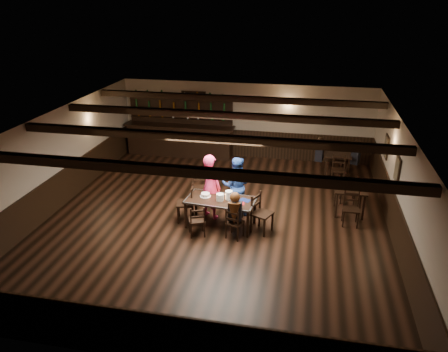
% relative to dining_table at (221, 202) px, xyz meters
% --- Properties ---
extents(ground, '(10.00, 10.00, 0.00)m').
position_rel_dining_table_xyz_m(ground, '(-0.19, 0.30, -0.68)').
color(ground, black).
rests_on(ground, ground).
extents(room_shell, '(9.02, 10.02, 2.71)m').
position_rel_dining_table_xyz_m(room_shell, '(-0.18, 0.34, 1.06)').
color(room_shell, '#BDAF9C').
rests_on(room_shell, ground).
extents(dining_table, '(1.82, 1.04, 0.75)m').
position_rel_dining_table_xyz_m(dining_table, '(0.00, 0.00, 0.00)').
color(dining_table, black).
rests_on(dining_table, ground).
extents(chair_near_left, '(0.49, 0.48, 0.82)m').
position_rel_dining_table_xyz_m(chair_near_left, '(-0.45, -0.65, -0.20)').
color(chair_near_left, black).
rests_on(chair_near_left, ground).
extents(chair_near_right, '(0.47, 0.46, 0.82)m').
position_rel_dining_table_xyz_m(chair_near_right, '(0.44, -0.59, -0.21)').
color(chair_near_right, black).
rests_on(chair_near_right, ground).
extents(chair_end_left, '(0.53, 0.55, 0.99)m').
position_rel_dining_table_xyz_m(chair_end_left, '(-0.89, 0.12, -0.10)').
color(chair_end_left, black).
rests_on(chair_end_left, ground).
extents(chair_end_right, '(0.60, 0.61, 1.01)m').
position_rel_dining_table_xyz_m(chair_end_right, '(1.00, -0.07, -0.09)').
color(chair_end_right, black).
rests_on(chair_end_right, ground).
extents(chair_far_pushed, '(0.55, 0.54, 0.92)m').
position_rel_dining_table_xyz_m(chair_far_pushed, '(-0.87, 1.26, -0.14)').
color(chair_far_pushed, black).
rests_on(chair_far_pushed, ground).
extents(woman_pink, '(0.77, 0.65, 1.78)m').
position_rel_dining_table_xyz_m(woman_pink, '(-0.38, 0.43, 0.21)').
color(woman_pink, '#FC3580').
rests_on(woman_pink, ground).
extents(man_blue, '(0.83, 0.67, 1.62)m').
position_rel_dining_table_xyz_m(man_blue, '(0.26, 0.79, 0.13)').
color(man_blue, navy).
rests_on(man_blue, ground).
extents(seated_person, '(0.33, 0.49, 0.80)m').
position_rel_dining_table_xyz_m(seated_person, '(0.46, -0.54, 0.14)').
color(seated_person, black).
rests_on(seated_person, ground).
extents(cake, '(0.28, 0.28, 0.09)m').
position_rel_dining_table_xyz_m(cake, '(-0.42, 0.09, 0.11)').
color(cake, white).
rests_on(cake, dining_table).
extents(plate_stack_a, '(0.19, 0.19, 0.18)m').
position_rel_dining_table_xyz_m(plate_stack_a, '(-0.00, -0.06, 0.16)').
color(plate_stack_a, white).
rests_on(plate_stack_a, dining_table).
extents(plate_stack_b, '(0.19, 0.19, 0.22)m').
position_rel_dining_table_xyz_m(plate_stack_b, '(0.20, 0.07, 0.18)').
color(plate_stack_b, white).
rests_on(plate_stack_b, dining_table).
extents(tea_light, '(0.05, 0.05, 0.06)m').
position_rel_dining_table_xyz_m(tea_light, '(-0.00, 0.06, 0.09)').
color(tea_light, '#A5A8AD').
rests_on(tea_light, dining_table).
extents(salt_shaker, '(0.04, 0.04, 0.10)m').
position_rel_dining_table_xyz_m(salt_shaker, '(0.36, -0.09, 0.12)').
color(salt_shaker, silver).
rests_on(salt_shaker, dining_table).
extents(pepper_shaker, '(0.04, 0.04, 0.09)m').
position_rel_dining_table_xyz_m(pepper_shaker, '(0.43, -0.10, 0.12)').
color(pepper_shaker, '#A5A8AD').
rests_on(pepper_shaker, dining_table).
extents(drink_glass, '(0.08, 0.08, 0.12)m').
position_rel_dining_table_xyz_m(drink_glass, '(0.33, 0.12, 0.13)').
color(drink_glass, silver).
rests_on(drink_glass, dining_table).
extents(menu_red, '(0.31, 0.24, 0.00)m').
position_rel_dining_table_xyz_m(menu_red, '(0.49, -0.14, 0.07)').
color(menu_red, maroon).
rests_on(menu_red, dining_table).
extents(menu_blue, '(0.32, 0.28, 0.00)m').
position_rel_dining_table_xyz_m(menu_blue, '(0.62, 0.08, 0.07)').
color(menu_blue, '#0D1844').
rests_on(menu_blue, dining_table).
extents(bar_counter, '(4.05, 0.70, 2.20)m').
position_rel_dining_table_xyz_m(bar_counter, '(-2.57, 5.02, 0.04)').
color(bar_counter, black).
rests_on(bar_counter, ground).
extents(back_table_a, '(0.85, 0.85, 0.75)m').
position_rel_dining_table_xyz_m(back_table_a, '(3.29, 1.38, -0.03)').
color(back_table_a, black).
rests_on(back_table_a, ground).
extents(back_table_b, '(0.89, 0.89, 0.75)m').
position_rel_dining_table_xyz_m(back_table_b, '(3.08, 4.11, -0.03)').
color(back_table_b, black).
rests_on(back_table_b, ground).
extents(bg_patron_left, '(0.30, 0.42, 0.80)m').
position_rel_dining_table_xyz_m(bg_patron_left, '(2.48, 4.14, 0.18)').
color(bg_patron_left, black).
rests_on(bg_patron_left, ground).
extents(bg_patron_right, '(0.34, 0.43, 0.79)m').
position_rel_dining_table_xyz_m(bg_patron_right, '(3.63, 4.09, 0.18)').
color(bg_patron_right, black).
rests_on(bg_patron_right, ground).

